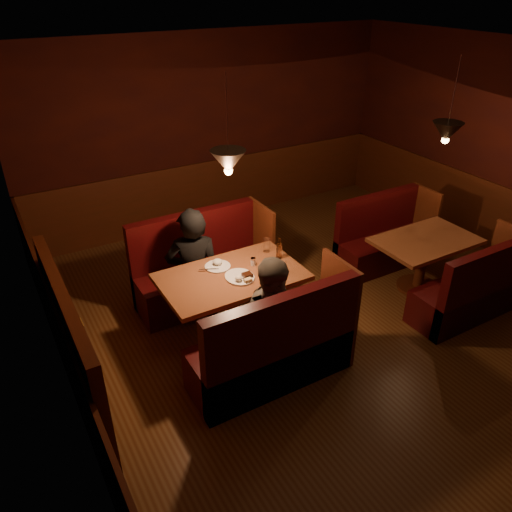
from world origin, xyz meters
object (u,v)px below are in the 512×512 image
main_bench_near (276,353)px  second_table (424,252)px  diner_b (276,300)px  diner_a (192,251)px  main_table (233,289)px  second_bench_far (382,242)px  main_bench_far (203,273)px  second_bench_near (471,295)px

main_bench_near → second_table: 2.57m
main_bench_near → diner_b: size_ratio=1.05×
main_bench_near → diner_a: 1.54m
main_table → second_bench_far: bearing=9.4°
main_bench_far → main_bench_near: same height
second_table → diner_a: 2.90m
main_bench_far → second_bench_near: main_bench_far is taller
second_table → diner_b: size_ratio=0.80×
main_bench_near → second_bench_near: size_ratio=1.19×
main_bench_far → second_bench_near: size_ratio=1.19×
second_bench_far → second_bench_near: same height
main_table → diner_a: size_ratio=0.87×
main_bench_near → diner_b: diner_b is taller
main_table → main_bench_near: size_ratio=0.91×
main_bench_far → diner_a: bearing=-128.7°
second_bench_near → main_bench_near: bearing=174.8°
second_bench_near → diner_b: 2.49m
diner_b → diner_a: bearing=103.1°
second_table → second_bench_far: bearing=87.8°
main_table → second_bench_far: main_table is taller
second_bench_far → diner_a: 2.82m
second_table → second_bench_near: (0.03, -0.76, -0.21)m
main_bench_near → second_table: (2.51, 0.52, 0.17)m
second_table → diner_b: bearing=-173.4°
second_table → main_bench_near: bearing=-168.2°
diner_a → main_table: bearing=131.2°
main_bench_far → second_table: size_ratio=1.31×
main_bench_near → main_bench_far: bearing=90.0°
second_bench_far → diner_b: size_ratio=0.88×
diner_a → diner_b: diner_a is taller
main_bench_far → second_table: (2.51, -1.19, 0.17)m
second_bench_near → diner_a: (-2.76, 1.67, 0.55)m
second_table → diner_a: diner_a is taller
main_bench_far → second_bench_far: bearing=-9.7°
main_table → second_bench_near: 2.79m
main_table → diner_b: bearing=-75.2°
second_table → second_bench_near: 0.78m
main_table → second_table: (2.53, -0.33, -0.09)m
second_bench_far → main_table: bearing=-170.6°
main_bench_far → diner_a: size_ratio=0.95×
second_table → diner_a: (-2.73, 0.91, 0.34)m
main_bench_near → second_bench_far: size_ratio=1.19×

